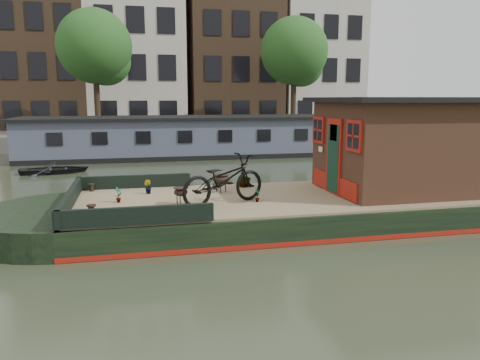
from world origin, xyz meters
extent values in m
plane|color=#293220|center=(0.00, 0.00, 0.00)|extent=(120.00, 120.00, 0.00)
cube|color=black|center=(0.00, 0.00, 0.30)|extent=(12.00, 4.00, 0.60)
cylinder|color=black|center=(-6.00, 0.00, 0.30)|extent=(4.00, 4.00, 0.60)
cube|color=#9A180E|center=(0.00, 0.00, 0.06)|extent=(12.02, 4.02, 0.10)
cube|color=#988B5E|center=(0.00, 0.00, 0.62)|extent=(11.80, 3.80, 0.05)
cube|color=black|center=(-5.92, 0.00, 0.82)|extent=(0.12, 4.00, 0.35)
cube|color=black|center=(-4.50, 1.92, 0.82)|extent=(3.00, 0.12, 0.35)
cube|color=black|center=(-4.50, -1.92, 0.82)|extent=(3.00, 0.12, 0.35)
cube|color=#342014|center=(2.20, 0.00, 1.80)|extent=(3.50, 3.00, 2.30)
cube|color=black|center=(2.20, 0.00, 3.01)|extent=(4.00, 3.50, 0.12)
cube|color=#9A180E|center=(0.42, 0.00, 1.60)|extent=(0.06, 0.80, 1.90)
cube|color=black|center=(0.40, 0.00, 1.55)|extent=(0.04, 0.64, 1.70)
cube|color=#9A180E|center=(0.42, -1.05, 2.20)|extent=(0.06, 0.72, 0.72)
cube|color=#9A180E|center=(0.42, 1.05, 2.20)|extent=(0.06, 0.72, 0.72)
imported|color=black|center=(-2.52, -0.54, 1.21)|extent=(2.27, 1.51, 1.13)
imported|color=brown|center=(-4.88, 0.17, 0.83)|extent=(0.23, 0.22, 0.36)
imported|color=brown|center=(-4.18, 1.06, 0.83)|extent=(0.25, 0.25, 0.35)
imported|color=maroon|center=(-1.57, 1.41, 0.96)|extent=(0.42, 0.42, 0.62)
imported|color=maroon|center=(-1.72, -0.51, 0.81)|extent=(0.19, 0.20, 0.32)
cylinder|color=black|center=(-5.60, 1.70, 0.75)|extent=(0.17, 0.17, 0.20)
cylinder|color=black|center=(-5.40, -0.94, 0.76)|extent=(0.19, 0.19, 0.22)
imported|color=black|center=(-7.70, 9.50, 0.28)|extent=(2.94, 2.27, 0.56)
cube|color=#444A5B|center=(0.00, 14.00, 1.00)|extent=(20.00, 4.00, 2.00)
cube|color=black|center=(0.00, 14.00, 2.05)|extent=(20.40, 4.40, 0.12)
cube|color=black|center=(0.00, 14.00, 0.12)|extent=(20.00, 4.05, 0.24)
cube|color=#47443F|center=(0.00, 20.50, 0.45)|extent=(60.00, 6.00, 0.90)
cube|color=brown|center=(-10.50, 27.50, 7.50)|extent=(6.00, 8.00, 15.00)
cube|color=#B7B2A3|center=(-4.00, 27.50, 8.25)|extent=(7.00, 8.00, 16.50)
cube|color=brown|center=(3.50, 27.50, 7.75)|extent=(7.00, 8.00, 15.50)
cube|color=#B7B2A3|center=(10.50, 27.50, 8.00)|extent=(6.50, 8.00, 16.00)
cylinder|color=#332316|center=(-6.50, 19.00, 2.90)|extent=(0.36, 0.36, 4.00)
sphere|color=#1B4E1A|center=(-6.50, 19.00, 6.10)|extent=(4.40, 4.40, 4.40)
sphere|color=#1B4E1A|center=(-5.90, 19.30, 5.30)|extent=(3.00, 3.00, 3.00)
cylinder|color=#332316|center=(6.00, 19.00, 2.90)|extent=(0.36, 0.36, 4.00)
sphere|color=#1B4E1A|center=(6.00, 19.00, 6.10)|extent=(4.40, 4.40, 4.40)
sphere|color=#1B4E1A|center=(6.60, 19.30, 5.30)|extent=(3.00, 3.00, 3.00)
camera|label=1|loc=(-4.51, -10.84, 3.04)|focal=35.00mm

